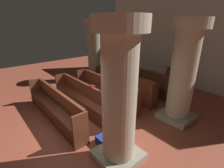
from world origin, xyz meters
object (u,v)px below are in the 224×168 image
(pew_row_0, at_px, (138,79))
(pillar_far_side, at_px, (95,50))
(pew_row_2, at_px, (104,89))
(pillar_aisle_rear, at_px, (119,95))
(pillar_aisle_side, at_px, (183,71))
(pew_row_3, at_px, (82,97))
(lectern, at_px, (169,79))
(hymn_book, at_px, (92,86))
(kneeler_box_blue, at_px, (103,141))
(pew_row_1, at_px, (123,83))
(pew_row_4, at_px, (54,105))

(pew_row_0, bearing_deg, pillar_far_side, -164.61)
(pew_row_2, bearing_deg, pillar_far_side, 151.73)
(pew_row_2, bearing_deg, pillar_aisle_rear, -32.23)
(pew_row_0, distance_m, pillar_aisle_rear, 4.61)
(pillar_far_side, bearing_deg, pillar_aisle_side, -3.64)
(pew_row_3, xyz_separation_m, lectern, (0.89, 4.35, -0.07))
(pew_row_0, bearing_deg, pillar_aisle_rear, -54.99)
(pew_row_3, distance_m, hymn_book, 0.63)
(pew_row_3, xyz_separation_m, kneeler_box_blue, (1.96, -0.57, -0.41))
(pew_row_1, bearing_deg, kneeler_box_blue, -53.20)
(hymn_book, xyz_separation_m, kneeler_box_blue, (1.58, -0.76, -0.88))
(pew_row_3, bearing_deg, pillar_aisle_rear, -13.06)
(pillar_aisle_side, height_order, lectern, pillar_aisle_side)
(pew_row_1, bearing_deg, pew_row_4, -90.00)
(pew_row_2, height_order, lectern, lectern)
(pillar_aisle_side, distance_m, kneeler_box_blue, 3.10)
(pillar_aisle_side, bearing_deg, pew_row_1, -179.84)
(pillar_aisle_side, distance_m, pillar_aisle_rear, 2.65)
(pillar_far_side, height_order, hymn_book, pillar_far_side)
(pillar_aisle_side, bearing_deg, pew_row_3, -141.35)
(pillar_aisle_side, bearing_deg, pew_row_2, -158.14)
(pew_row_1, relative_size, hymn_book, 18.67)
(pillar_far_side, xyz_separation_m, hymn_book, (2.90, -2.19, -0.66))
(pew_row_1, xyz_separation_m, hymn_book, (0.38, -1.86, 0.47))
(pew_row_2, relative_size, pew_row_4, 1.00)
(pillar_far_side, bearing_deg, lectern, 30.13)
(pew_row_1, relative_size, lectern, 3.15)
(lectern, bearing_deg, pew_row_2, -104.91)
(pew_row_1, relative_size, pew_row_4, 1.00)
(pew_row_1, distance_m, hymn_book, 1.96)
(hymn_book, distance_m, kneeler_box_blue, 1.96)
(pew_row_4, relative_size, pillar_aisle_side, 1.08)
(pew_row_1, bearing_deg, pew_row_3, -90.00)
(lectern, xyz_separation_m, hymn_book, (-0.50, -4.16, 0.54))
(lectern, height_order, kneeler_box_blue, lectern)
(pillar_far_side, distance_m, lectern, 4.11)
(pew_row_3, bearing_deg, pew_row_4, -90.00)
(pew_row_2, height_order, kneeler_box_blue, pew_row_2)
(pew_row_2, relative_size, pew_row_3, 1.00)
(pillar_aisle_side, bearing_deg, hymn_book, -139.50)
(pillar_aisle_side, relative_size, kneeler_box_blue, 9.16)
(pew_row_3, distance_m, pillar_far_side, 3.64)
(pillar_aisle_rear, bearing_deg, kneeler_box_blue, 177.84)
(pillar_far_side, relative_size, lectern, 2.92)
(pew_row_0, relative_size, pew_row_2, 1.00)
(hymn_book, bearing_deg, lectern, 83.09)
(pillar_aisle_side, distance_m, pillar_far_side, 5.09)
(pew_row_0, height_order, lectern, lectern)
(hymn_book, height_order, kneeler_box_blue, hymn_book)
(pew_row_1, bearing_deg, pillar_far_side, 172.52)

